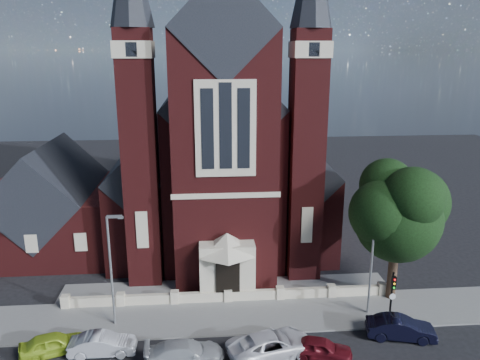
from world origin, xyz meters
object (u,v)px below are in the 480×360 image
(church, at_px, (219,151))
(car_silver_a, at_px, (103,344))
(traffic_signal, at_px, (392,292))
(car_white_suv, at_px, (271,345))
(car_navy, at_px, (401,328))
(street_tree, at_px, (401,214))
(car_silver_b, at_px, (185,353))
(car_lime_van, at_px, (53,344))
(street_lamp_left, at_px, (112,265))
(parish_hall, at_px, (52,208))
(street_lamp_right, at_px, (373,255))
(car_dark_red, at_px, (321,348))

(church, height_order, car_silver_a, church)
(traffic_signal, relative_size, car_white_suv, 0.72)
(car_white_suv, distance_m, car_navy, 8.89)
(street_tree, bearing_deg, car_navy, -106.99)
(car_silver_a, relative_size, car_silver_b, 0.85)
(car_lime_van, bearing_deg, car_silver_a, -114.63)
(car_silver_a, xyz_separation_m, car_silver_b, (5.17, -1.33, 0.02))
(church, bearing_deg, street_lamp_left, -112.66)
(car_lime_van, height_order, car_silver_a, car_lime_van)
(parish_hall, bearing_deg, church, 17.16)
(street_lamp_right, relative_size, car_lime_van, 2.02)
(car_white_suv, bearing_deg, car_dark_red, -115.16)
(church, distance_m, traffic_signal, 23.94)
(car_dark_red, bearing_deg, car_white_suv, 98.20)
(street_tree, distance_m, car_lime_van, 25.13)
(car_silver_b, relative_size, car_white_suv, 0.87)
(church, height_order, street_lamp_left, church)
(street_tree, bearing_deg, street_lamp_left, -175.24)
(traffic_signal, height_order, car_lime_van, traffic_signal)
(church, bearing_deg, car_silver_b, -97.33)
(car_silver_a, bearing_deg, traffic_signal, -86.32)
(street_lamp_left, height_order, car_silver_a, street_lamp_left)
(car_silver_b, xyz_separation_m, car_dark_red, (8.39, -0.16, -0.05))
(parish_hall, relative_size, street_lamp_left, 1.51)
(traffic_signal, distance_m, car_dark_red, 6.71)
(car_silver_a, bearing_deg, street_lamp_right, -81.24)
(church, distance_m, car_white_suv, 24.42)
(street_lamp_left, height_order, car_dark_red, street_lamp_left)
(parish_hall, height_order, street_tree, street_tree)
(car_white_suv, bearing_deg, street_lamp_left, 51.00)
(car_silver_a, xyz_separation_m, car_white_suv, (10.51, -1.02, 0.09))
(car_silver_a, bearing_deg, car_white_suv, -96.69)
(traffic_signal, bearing_deg, street_lamp_left, 175.24)
(street_tree, height_order, car_silver_b, street_tree)
(parish_hall, xyz_separation_m, car_dark_red, (21.37, -18.67, -3.36))
(parish_hall, bearing_deg, car_silver_a, -65.55)
(church, distance_m, street_lamp_right, 21.76)
(traffic_signal, distance_m, car_navy, 2.38)
(church, bearing_deg, street_tree, -53.83)
(traffic_signal, height_order, car_navy, traffic_signal)
(church, distance_m, street_lamp_left, 20.84)
(street_lamp_right, height_order, car_silver_a, street_lamp_right)
(car_lime_van, distance_m, car_white_suv, 13.69)
(street_tree, relative_size, car_dark_red, 2.79)
(street_tree, relative_size, car_silver_a, 2.59)
(parish_hall, xyz_separation_m, car_white_suv, (18.32, -18.21, -3.24))
(street_tree, height_order, street_lamp_right, street_tree)
(parish_hall, height_order, traffic_signal, parish_hall)
(car_navy, bearing_deg, parish_hall, 70.33)
(church, bearing_deg, car_dark_red, -77.18)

